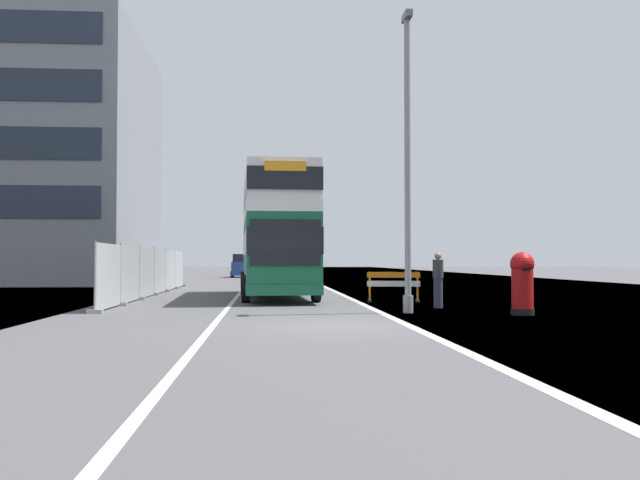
{
  "coord_description": "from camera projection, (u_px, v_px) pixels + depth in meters",
  "views": [
    {
      "loc": [
        -1.39,
        -15.95,
        1.51
      ],
      "look_at": [
        0.42,
        7.86,
        2.2
      ],
      "focal_mm": 39.17,
      "sensor_mm": 36.0,
      "label": 1
    }
  ],
  "objects": [
    {
      "name": "car_receding_far",
      "position": [
        243.0,
        266.0,
        61.59
      ],
      "size": [
        2.05,
        4.25,
        2.04
      ],
      "color": "navy",
      "rests_on": "ground"
    },
    {
      "name": "roadworks_barrier",
      "position": [
        394.0,
        283.0,
        25.09
      ],
      "size": [
        1.9,
        0.72,
        1.08
      ],
      "color": "orange",
      "rests_on": "ground"
    },
    {
      "name": "red_pillar_postbox",
      "position": [
        522.0,
        280.0,
        19.19
      ],
      "size": [
        0.66,
        0.66,
        1.74
      ],
      "color": "black",
      "rests_on": "ground"
    },
    {
      "name": "double_decker_bus",
      "position": [
        276.0,
        233.0,
        28.37
      ],
      "size": [
        3.13,
        11.32,
        4.92
      ],
      "color": "#145638",
      "rests_on": "ground"
    },
    {
      "name": "car_oncoming_near",
      "position": [
        284.0,
        267.0,
        47.37
      ],
      "size": [
        2.01,
        4.17,
        2.21
      ],
      "color": "silver",
      "rests_on": "ground"
    },
    {
      "name": "bare_tree_far_verge_near",
      "position": [
        106.0,
        253.0,
        49.85
      ],
      "size": [
        2.65,
        2.79,
        4.21
      ],
      "color": "#4C3D2D",
      "rests_on": "ground"
    },
    {
      "name": "construction_site_fence",
      "position": [
        154.0,
        272.0,
        29.83
      ],
      "size": [
        0.44,
        20.6,
        2.06
      ],
      "color": "#A8AAAD",
      "rests_on": "ground"
    },
    {
      "name": "pedestrian_at_kerb",
      "position": [
        438.0,
        280.0,
        22.01
      ],
      "size": [
        0.34,
        0.34,
        1.75
      ],
      "color": "#2D3342",
      "rests_on": "ground"
    },
    {
      "name": "car_receding_mid",
      "position": [
        280.0,
        266.0,
        55.32
      ],
      "size": [
        1.99,
        4.37,
        2.2
      ],
      "color": "gray",
      "rests_on": "ground"
    },
    {
      "name": "ground",
      "position": [
        350.0,
        327.0,
        16.14
      ],
      "size": [
        140.0,
        280.0,
        0.1
      ],
      "color": "#4C4C4F"
    },
    {
      "name": "lamppost_foreground",
      "position": [
        408.0,
        170.0,
        20.05
      ],
      "size": [
        0.29,
        0.7,
        8.67
      ],
      "color": "gray",
      "rests_on": "ground"
    }
  ]
}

